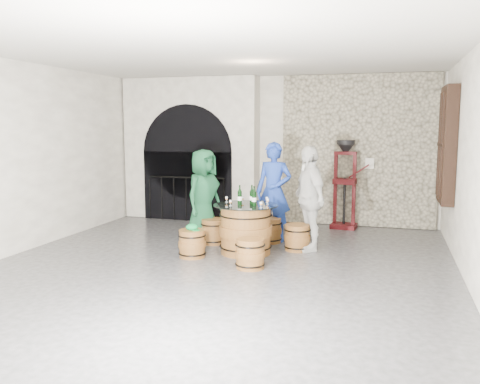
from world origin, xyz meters
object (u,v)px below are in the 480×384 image
(corking_press, at_px, (345,177))
(barrel_table, at_px, (246,229))
(barrel_stool_far, at_px, (269,230))
(side_barrel, at_px, (261,218))
(person_blue, at_px, (274,192))
(person_green, at_px, (204,196))
(wine_bottle_right, at_px, (252,196))
(wine_bottle_left, at_px, (240,197))
(wine_bottle_center, at_px, (254,198))
(barrel_stool_near_right, at_px, (250,254))
(barrel_stool_right, at_px, (297,238))
(person_white, at_px, (309,198))
(barrel_stool_left, at_px, (213,231))
(barrel_stool_near_left, at_px, (192,244))

(corking_press, bearing_deg, barrel_table, -111.63)
(barrel_stool_far, xyz_separation_m, side_barrel, (-0.36, 0.79, 0.08))
(corking_press, bearing_deg, person_blue, -120.23)
(person_green, height_order, wine_bottle_right, person_green)
(wine_bottle_left, bearing_deg, side_barrel, 91.81)
(wine_bottle_center, xyz_separation_m, corking_press, (1.24, 2.65, 0.11))
(barrel_stool_near_right, distance_m, wine_bottle_left, 1.20)
(barrel_table, bearing_deg, barrel_stool_far, 77.14)
(person_blue, xyz_separation_m, wine_bottle_center, (-0.08, -1.11, 0.04))
(person_green, xyz_separation_m, side_barrel, (0.84, 1.02, -0.55))
(person_green, bearing_deg, corking_press, -31.69)
(barrel_stool_right, relative_size, person_white, 0.25)
(barrel_stool_left, height_order, barrel_stool_far, same)
(barrel_stool_right, distance_m, barrel_stool_near_left, 1.82)
(wine_bottle_left, height_order, corking_press, corking_press)
(barrel_stool_right, relative_size, person_green, 0.27)
(barrel_stool_left, bearing_deg, barrel_stool_near_left, -90.65)
(barrel_stool_left, distance_m, side_barrel, 1.32)
(barrel_stool_near_left, xyz_separation_m, person_green, (-0.22, 1.16, 0.63))
(wine_bottle_right, distance_m, side_barrel, 1.74)
(barrel_stool_near_left, xyz_separation_m, side_barrel, (0.61, 2.17, 0.08))
(person_white, bearing_deg, barrel_stool_far, -145.94)
(barrel_table, height_order, wine_bottle_left, wine_bottle_left)
(barrel_stool_far, bearing_deg, wine_bottle_left, -108.98)
(barrel_stool_near_right, height_order, person_green, person_green)
(barrel_stool_left, xyz_separation_m, wine_bottle_center, (0.92, -0.57, 0.73))
(barrel_stool_far, height_order, wine_bottle_center, wine_bottle_center)
(barrel_stool_far, relative_size, barrel_stool_right, 1.00)
(barrel_stool_far, height_order, wine_bottle_right, wine_bottle_right)
(barrel_stool_left, distance_m, barrel_stool_right, 1.56)
(barrel_stool_near_left, relative_size, wine_bottle_center, 1.41)
(wine_bottle_center, bearing_deg, wine_bottle_right, 117.66)
(person_blue, bearing_deg, corking_press, 57.49)
(person_green, relative_size, corking_press, 0.93)
(barrel_stool_right, bearing_deg, barrel_stool_near_left, -149.26)
(barrel_table, distance_m, corking_press, 3.01)
(person_blue, xyz_separation_m, person_white, (0.73, -0.51, -0.02))
(person_white, bearing_deg, barrel_stool_near_left, -90.74)
(barrel_stool_near_right, relative_size, person_green, 0.27)
(wine_bottle_center, relative_size, side_barrel, 0.53)
(barrel_stool_left, relative_size, person_blue, 0.25)
(wine_bottle_right, xyz_separation_m, corking_press, (1.32, 2.50, 0.11))
(barrel_table, relative_size, wine_bottle_right, 3.31)
(barrel_stool_left, bearing_deg, person_white, 0.93)
(person_white, relative_size, corking_press, 0.98)
(barrel_table, height_order, person_blue, person_blue)
(barrel_stool_far, xyz_separation_m, corking_press, (1.20, 1.70, 0.84))
(corking_press, bearing_deg, barrel_stool_far, -118.38)
(person_green, bearing_deg, person_blue, -53.23)
(wine_bottle_left, relative_size, wine_bottle_center, 1.00)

